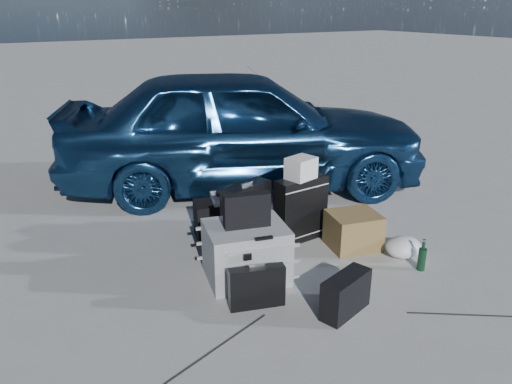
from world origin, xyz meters
TOP-DOWN VIEW (x-y plane):
  - ground at (0.00, 0.00)m, footprint 60.00×60.00m
  - car at (0.59, 2.25)m, footprint 4.58×3.28m
  - pelican_case at (-0.50, 0.31)m, footprint 0.74×0.66m
  - laptop_bag at (-0.50, 0.30)m, footprint 0.38×0.19m
  - briefcase at (-0.65, -0.10)m, footprint 0.42×0.21m
  - suitcase_left at (-0.24, 0.76)m, footprint 0.51×0.29m
  - suitcase_right at (0.30, 0.67)m, footprint 0.52×0.21m
  - white_carton at (0.29, 0.66)m, footprint 0.29×0.25m
  - duffel_bag at (-0.20, 1.12)m, footprint 0.74×0.47m
  - flat_box_white at (-0.20, 1.11)m, footprint 0.43×0.37m
  - flat_box_black at (-0.19, 1.10)m, footprint 0.30×0.25m
  - cardboard_box at (0.62, 0.28)m, footprint 0.52×0.48m
  - plastic_bag at (0.88, -0.10)m, footprint 0.34×0.30m
  - messenger_bag at (-0.14, -0.50)m, footprint 0.46×0.28m
  - green_bottle at (0.82, -0.35)m, footprint 0.08×0.08m

SIDE VIEW (x-z plane):
  - ground at x=0.00m, z-range 0.00..0.00m
  - plastic_bag at x=0.88m, z-range 0.00..0.18m
  - green_bottle at x=0.82m, z-range 0.00..0.27m
  - messenger_bag at x=-0.14m, z-range 0.00..0.30m
  - briefcase at x=-0.65m, z-range 0.00..0.32m
  - cardboard_box at x=0.62m, z-range 0.00..0.33m
  - duffel_bag at x=-0.20m, z-range 0.00..0.34m
  - pelican_case at x=-0.50m, z-range 0.00..0.46m
  - suitcase_right at x=0.30m, z-range 0.00..0.61m
  - suitcase_left at x=-0.24m, z-range 0.00..0.62m
  - flat_box_white at x=-0.20m, z-range 0.34..0.41m
  - flat_box_black at x=-0.19m, z-range 0.41..0.46m
  - laptop_bag at x=-0.50m, z-range 0.46..0.74m
  - white_carton at x=0.29m, z-range 0.61..0.81m
  - car at x=0.59m, z-range 0.00..1.45m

